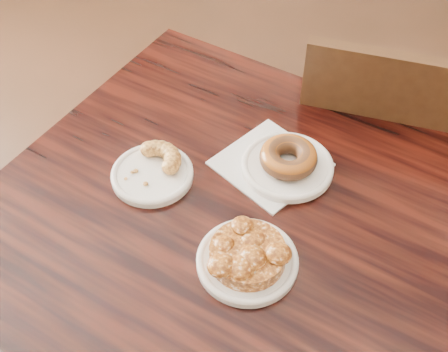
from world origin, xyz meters
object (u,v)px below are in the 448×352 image
Objects in this scene: glazed_donut at (288,157)px; apple_fritter at (248,252)px; cafe_table at (225,315)px; chair_far at (385,154)px; cruller_fragment at (151,167)px.

glazed_donut is 0.64× the size of apple_fritter.
chair_far is (0.10, 0.60, 0.08)m from cafe_table.
cruller_fragment is (-0.25, -0.61, 0.33)m from chair_far.
glazed_donut reaches higher than cafe_table.
glazed_donut is (0.04, 0.15, 0.41)m from cafe_table.
chair_far is at bearing 67.45° from cruller_fragment.
apple_fritter is (-0.01, -0.67, 0.33)m from chair_far.
glazed_donut is at bearing 72.63° from cafe_table.
cruller_fragment is at bearing 179.29° from cafe_table.
glazed_donut is 0.22m from apple_fritter.
glazed_donut reaches higher than cruller_fragment.
cafe_table is 7.54× the size of cruller_fragment.
chair_far is 8.39× the size of glazed_donut.
chair_far is 5.40× the size of apple_fritter.
chair_far is 0.74m from cruller_fragment.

